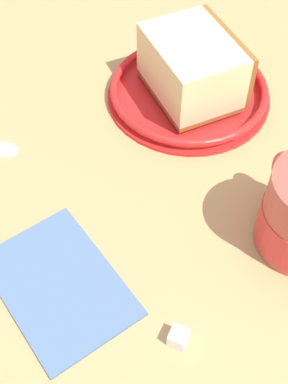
{
  "coord_description": "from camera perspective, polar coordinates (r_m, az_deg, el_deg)",
  "views": [
    {
      "loc": [
        32.71,
        -14.14,
        40.45
      ],
      "look_at": [
        5.43,
        -4.58,
        3.0
      ],
      "focal_mm": 48.67,
      "sensor_mm": 36.0,
      "label": 1
    }
  ],
  "objects": [
    {
      "name": "ground_plane",
      "position": [
        0.55,
        2.65,
        2.81
      ],
      "size": [
        148.78,
        148.78,
        2.42
      ],
      "primitive_type": "cube",
      "color": "tan"
    },
    {
      "name": "small_plate",
      "position": [
        0.6,
        4.92,
        10.94
      ],
      "size": [
        18.43,
        18.43,
        1.74
      ],
      "color": "red",
      "rests_on": "ground_plane"
    },
    {
      "name": "cake_slice",
      "position": [
        0.58,
        5.39,
        13.49
      ],
      "size": [
        11.63,
        9.51,
        6.68
      ],
      "color": "brown",
      "rests_on": "small_plate"
    },
    {
      "name": "folded_napkin",
      "position": [
        0.46,
        -9.28,
        -9.91
      ],
      "size": [
        15.4,
        12.66,
        0.6
      ],
      "primitive_type": "cube",
      "rotation": [
        0.0,
        0.0,
        0.29
      ],
      "color": "slate",
      "rests_on": "ground_plane"
    },
    {
      "name": "sugar_cube",
      "position": [
        0.43,
        3.81,
        -15.6
      ],
      "size": [
        2.07,
        2.07,
        1.46
      ],
      "primitive_type": "cube",
      "rotation": [
        0.0,
        0.0,
        0.8
      ],
      "color": "white",
      "rests_on": "ground_plane"
    }
  ]
}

